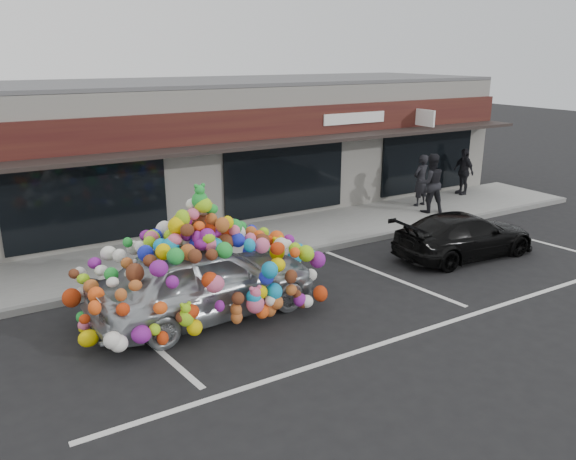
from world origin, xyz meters
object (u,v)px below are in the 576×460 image
toy_car (204,271)px  pedestrian_b (430,183)px  black_sedan (464,235)px  pedestrian_a (421,180)px  pedestrian_c (463,171)px

toy_car → pedestrian_b: bearing=-75.0°
pedestrian_b → black_sedan: bearing=79.7°
toy_car → pedestrian_a: size_ratio=2.86×
pedestrian_a → black_sedan: bearing=52.6°
toy_car → black_sedan: (7.24, -0.18, -0.39)m
pedestrian_b → toy_car: bearing=39.0°
black_sedan → pedestrian_c: 6.60m
toy_car → pedestrian_b: size_ratio=2.60×
black_sedan → pedestrian_b: size_ratio=2.08×
pedestrian_b → pedestrian_c: bearing=-136.8°
black_sedan → pedestrian_a: bearing=-25.9°
pedestrian_a → pedestrian_b: bearing=59.4°
toy_car → black_sedan: bearing=-95.3°
pedestrian_a → pedestrian_c: pedestrian_a is taller
toy_car → pedestrian_b: 9.71m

